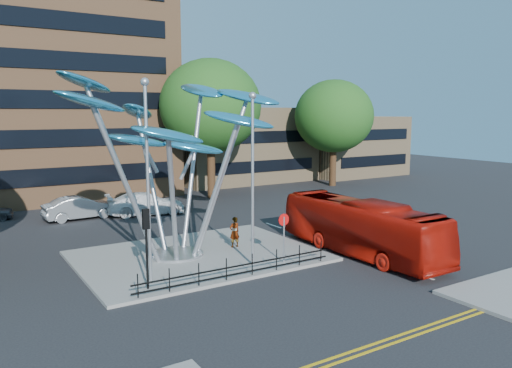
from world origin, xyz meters
TOP-DOWN VIEW (x-y plane):
  - ground at (0.00, 0.00)m, footprint 120.00×120.00m
  - traffic_island at (-1.00, 6.00)m, footprint 12.00×9.00m
  - double_yellow_near at (0.00, -6.00)m, footprint 40.00×0.12m
  - double_yellow_far at (0.00, -6.30)m, footprint 40.00×0.12m
  - brick_tower at (-6.00, 32.00)m, footprint 25.00×15.00m
  - low_building_near at (16.00, 30.00)m, footprint 15.00×8.00m
  - low_building_far at (30.00, 28.00)m, footprint 12.00×8.00m
  - tree_right at (8.00, 22.00)m, footprint 8.80×8.80m
  - tree_far at (22.00, 22.00)m, footprint 8.00×8.00m
  - leaf_sculpture at (-2.07, 6.68)m, footprint 12.72×9.54m
  - street_lamp_left at (-4.50, 3.50)m, footprint 0.36×0.36m
  - street_lamp_right at (0.50, 3.00)m, footprint 0.36×0.36m
  - traffic_light_island at (-5.00, 2.50)m, footprint 0.28×0.18m
  - no_entry_sign_island at (2.00, 2.52)m, footprint 0.60×0.10m
  - pedestrian_railing_front at (-1.00, 1.70)m, footprint 10.00×0.06m
  - red_bus at (6.60, 1.95)m, footprint 2.57×10.54m
  - pedestrian at (1.35, 6.26)m, footprint 0.64×0.44m
  - parked_car_mid at (-3.96, 19.00)m, footprint 5.06×2.07m
  - parked_car_right at (0.54, 18.05)m, footprint 5.97×3.18m

SIDE VIEW (x-z plane):
  - ground at x=0.00m, z-range 0.00..0.00m
  - double_yellow_near at x=0.00m, z-range 0.00..0.01m
  - double_yellow_far at x=0.00m, z-range 0.00..0.01m
  - traffic_island at x=-1.00m, z-range 0.00..0.15m
  - pedestrian_railing_front at x=-1.00m, z-range 0.05..1.05m
  - parked_car_mid at x=-3.96m, z-range 0.00..1.63m
  - parked_car_right at x=0.54m, z-range 0.00..1.65m
  - pedestrian at x=1.35m, z-range 0.15..1.84m
  - red_bus at x=6.60m, z-range 0.00..2.93m
  - no_entry_sign_island at x=2.00m, z-range 0.59..3.04m
  - traffic_light_island at x=-5.00m, z-range 0.90..4.33m
  - low_building_far at x=30.00m, z-range 0.00..7.00m
  - low_building_near at x=16.00m, z-range 0.00..8.00m
  - street_lamp_right at x=0.50m, z-range 0.94..9.24m
  - street_lamp_left at x=-4.50m, z-range 0.96..9.76m
  - leaf_sculpture at x=-2.07m, z-range 2.12..11.63m
  - tree_far at x=22.00m, z-range 1.70..12.51m
  - tree_right at x=8.00m, z-range 1.98..14.09m
  - brick_tower at x=-6.00m, z-range 0.00..30.00m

